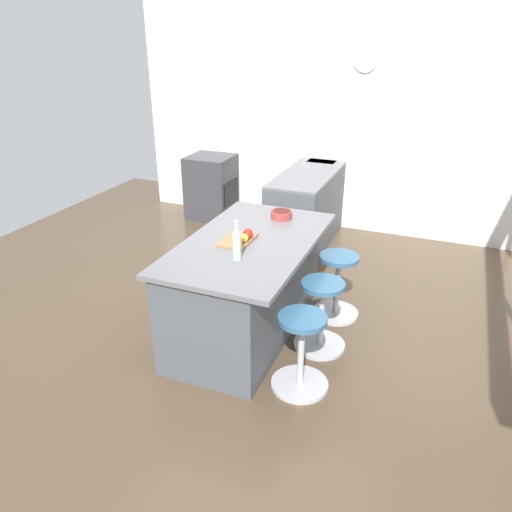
% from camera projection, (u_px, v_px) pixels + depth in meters
% --- Properties ---
extents(ground_plane, '(7.77, 7.77, 0.00)m').
position_uv_depth(ground_plane, '(246.00, 336.00, 4.40)').
color(ground_plane, brown).
extents(interior_partition_left, '(0.15, 5.47, 2.89)m').
position_uv_depth(interior_partition_left, '(337.00, 118.00, 6.31)').
color(interior_partition_left, silver).
rests_on(interior_partition_left, ground_plane).
extents(sink_cabinet, '(2.36, 0.60, 1.19)m').
position_uv_depth(sink_cabinet, '(316.00, 198.00, 6.47)').
color(sink_cabinet, '#4C5156').
rests_on(sink_cabinet, ground_plane).
extents(oven_range, '(0.60, 0.61, 0.88)m').
position_uv_depth(oven_range, '(212.00, 187.00, 7.00)').
color(oven_range, '#38383D').
rests_on(oven_range, ground_plane).
extents(kitchen_island, '(1.78, 1.02, 0.89)m').
position_uv_depth(kitchen_island, '(246.00, 286.00, 4.31)').
color(kitchen_island, '#4C5156').
rests_on(kitchen_island, ground_plane).
extents(stool_by_window, '(0.44, 0.44, 0.62)m').
position_uv_depth(stool_by_window, '(337.00, 287.00, 4.61)').
color(stool_by_window, '#B7B7BC').
rests_on(stool_by_window, ground_plane).
extents(stool_middle, '(0.44, 0.44, 0.62)m').
position_uv_depth(stool_middle, '(321.00, 317.00, 4.14)').
color(stool_middle, '#B7B7BC').
rests_on(stool_middle, ground_plane).
extents(stool_near_camera, '(0.44, 0.44, 0.62)m').
position_uv_depth(stool_near_camera, '(301.00, 354.00, 3.67)').
color(stool_near_camera, '#B7B7BC').
rests_on(stool_near_camera, ground_plane).
extents(cutting_board, '(0.36, 0.24, 0.02)m').
position_uv_depth(cutting_board, '(237.00, 240.00, 4.10)').
color(cutting_board, olive).
rests_on(cutting_board, kitchen_island).
extents(apple_red, '(0.08, 0.08, 0.08)m').
position_uv_depth(apple_red, '(248.00, 234.00, 4.09)').
color(apple_red, red).
rests_on(apple_red, cutting_board).
extents(apple_yellow, '(0.07, 0.07, 0.07)m').
position_uv_depth(apple_yellow, '(244.00, 238.00, 4.02)').
color(apple_yellow, gold).
rests_on(apple_yellow, cutting_board).
extents(water_bottle, '(0.06, 0.06, 0.31)m').
position_uv_depth(water_bottle, '(237.00, 245.00, 3.73)').
color(water_bottle, silver).
rests_on(water_bottle, kitchen_island).
extents(fruit_bowl, '(0.20, 0.20, 0.07)m').
position_uv_depth(fruit_bowl, '(281.00, 214.00, 4.58)').
color(fruit_bowl, '#993833').
rests_on(fruit_bowl, kitchen_island).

